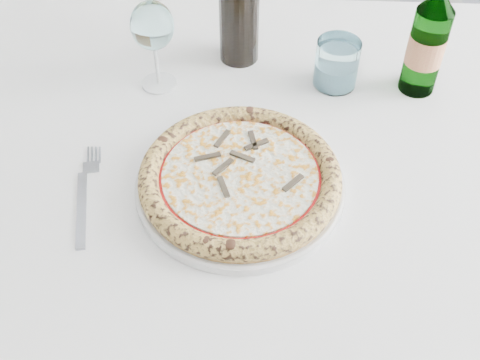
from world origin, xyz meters
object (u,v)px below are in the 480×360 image
(chair_far, at_px, (241,7))
(wine_glass, at_px, (152,28))
(plate, at_px, (240,185))
(beer_bottle, at_px, (428,42))
(pizza, at_px, (240,177))
(dining_table, at_px, (240,178))
(tumbler, at_px, (336,66))

(chair_far, xyz_separation_m, wine_glass, (-0.15, -0.62, 0.34))
(plate, height_order, beer_bottle, beer_bottle)
(pizza, bearing_deg, beer_bottle, 37.49)
(plate, distance_m, beer_bottle, 0.40)
(pizza, distance_m, wine_glass, 0.30)
(beer_bottle, bearing_deg, dining_table, -155.91)
(plate, relative_size, tumbler, 3.65)
(chair_far, bearing_deg, pizza, -90.53)
(beer_bottle, bearing_deg, pizza, -142.51)
(wine_glass, relative_size, beer_bottle, 0.68)
(wine_glass, distance_m, beer_bottle, 0.46)
(chair_far, height_order, pizza, chair_far)
(tumbler, bearing_deg, wine_glass, -179.81)
(wine_glass, xyz_separation_m, beer_bottle, (0.46, -0.01, -0.02))
(dining_table, relative_size, plate, 4.99)
(dining_table, distance_m, chair_far, 0.79)
(wine_glass, bearing_deg, tumbler, 0.19)
(chair_far, distance_m, pizza, 0.91)
(dining_table, bearing_deg, beer_bottle, 24.09)
(wine_glass, bearing_deg, chair_far, 76.38)
(tumbler, distance_m, beer_bottle, 0.16)
(dining_table, bearing_deg, plate, -90.00)
(chair_far, bearing_deg, wine_glass, -103.62)
(chair_far, relative_size, tumbler, 10.88)
(wine_glass, relative_size, tumbler, 1.90)
(tumbler, height_order, beer_bottle, beer_bottle)
(dining_table, height_order, chair_far, chair_far)
(chair_far, relative_size, plate, 2.98)
(chair_far, height_order, wine_glass, chair_far)
(plate, relative_size, pizza, 1.04)
(pizza, height_order, wine_glass, wine_glass)
(dining_table, distance_m, plate, 0.14)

